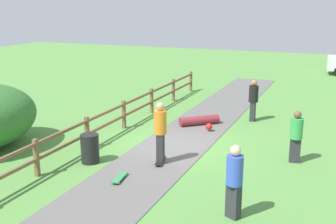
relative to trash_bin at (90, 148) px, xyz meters
name	(u,v)px	position (x,y,z in m)	size (l,w,h in m)	color
ground_plane	(173,146)	(1.80, 2.37, -0.45)	(60.00, 60.00, 0.00)	#568E42
asphalt_path	(173,146)	(1.80, 2.37, -0.44)	(2.40, 28.00, 0.02)	#605E5B
wooden_fence	(107,120)	(-0.80, 2.37, 0.22)	(0.12, 18.12, 1.10)	brown
trash_bin	(90,148)	(0.00, 0.00, 0.00)	(0.56, 0.56, 0.90)	black
skater_riding	(160,129)	(2.03, 0.76, 0.64)	(0.45, 0.82, 1.90)	black
skater_fallen	(200,121)	(1.84, 5.11, -0.25)	(1.48, 1.51, 0.36)	maroon
skateboard_loose	(120,177)	(1.50, -0.85, -0.36)	(0.31, 0.82, 0.08)	#338C4C
bystander_black	(253,98)	(3.61, 6.64, 0.50)	(0.39, 0.39, 1.72)	#2D2D33
bystander_blue	(234,178)	(4.91, -1.70, 0.52)	(0.51, 0.51, 1.75)	#2D2D33
bystander_green	(296,134)	(5.79, 2.46, 0.44)	(0.44, 0.44, 1.63)	#2D2D33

